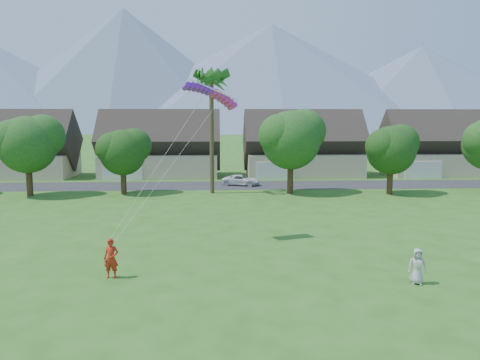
{
  "coord_description": "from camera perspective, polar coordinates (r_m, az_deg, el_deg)",
  "views": [
    {
      "loc": [
        -1.36,
        -19.11,
        7.67
      ],
      "look_at": [
        0.0,
        10.0,
        3.8
      ],
      "focal_mm": 35.0,
      "sensor_mm": 36.0,
      "label": 1
    }
  ],
  "objects": [
    {
      "name": "kite_flyer",
      "position": [
        23.59,
        -15.43,
        -9.2
      ],
      "size": [
        0.73,
        0.5,
        1.95
      ],
      "primitive_type": "imported",
      "rotation": [
        0.0,
        0.0,
        -0.05
      ],
      "color": "red",
      "rests_on": "ground"
    },
    {
      "name": "parafoil_kite",
      "position": [
        29.21,
        -3.52,
        10.64
      ],
      "size": [
        3.55,
        1.38,
        0.5
      ],
      "rotation": [
        0.0,
        0.0,
        0.25
      ],
      "color": "purple",
      "rests_on": "ground"
    },
    {
      "name": "street",
      "position": [
        53.68,
        -1.2,
        -0.65
      ],
      "size": [
        90.0,
        7.0,
        0.01
      ],
      "primitive_type": "cube",
      "color": "#2D2D30",
      "rests_on": "ground"
    },
    {
      "name": "watcher",
      "position": [
        23.53,
        20.8,
        -9.8
      ],
      "size": [
        0.93,
        0.72,
        1.69
      ],
      "primitive_type": "imported",
      "rotation": [
        0.0,
        0.0,
        -0.24
      ],
      "color": "#B9B9B5",
      "rests_on": "ground"
    },
    {
      "name": "fan_palm",
      "position": [
        47.8,
        -3.52,
        12.51
      ],
      "size": [
        3.0,
        3.0,
        13.8
      ],
      "color": "#4C3D26",
      "rests_on": "ground"
    },
    {
      "name": "parked_car",
      "position": [
        53.65,
        0.14,
        -0.02
      ],
      "size": [
        4.65,
        3.11,
        1.19
      ],
      "primitive_type": "imported",
      "rotation": [
        0.0,
        0.0,
        1.28
      ],
      "color": "white",
      "rests_on": "ground"
    },
    {
      "name": "mountain_ridge",
      "position": [
        280.18,
        -0.28,
        11.94
      ],
      "size": [
        540.0,
        240.0,
        70.0
      ],
      "color": "slate",
      "rests_on": "ground"
    },
    {
      "name": "ground",
      "position": [
        20.64,
        1.34,
        -14.25
      ],
      "size": [
        500.0,
        500.0,
        0.0
      ],
      "primitive_type": "plane",
      "color": "#2D6019",
      "rests_on": "ground"
    },
    {
      "name": "tree_row",
      "position": [
        47.11,
        -2.42,
        4.17
      ],
      "size": [
        62.27,
        6.67,
        8.45
      ],
      "color": "#47301C",
      "rests_on": "ground"
    },
    {
      "name": "houses_row",
      "position": [
        62.28,
        -0.97,
        3.67
      ],
      "size": [
        72.75,
        8.19,
        8.86
      ],
      "color": "beige",
      "rests_on": "ground"
    }
  ]
}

